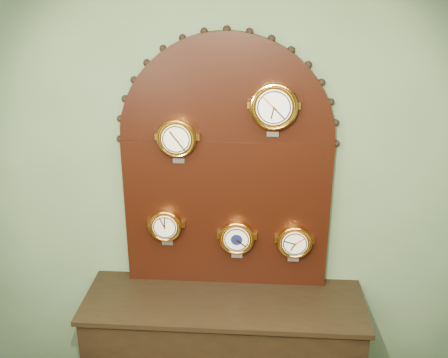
# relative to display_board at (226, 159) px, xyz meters

# --- Properties ---
(wall_back) EXTENTS (4.00, 0.00, 4.00)m
(wall_back) POSITION_rel_display_board_xyz_m (0.00, 0.05, -0.23)
(wall_back) COLOR #4D6646
(wall_back) RESTS_ON ground
(display_board) EXTENTS (1.26, 0.06, 1.53)m
(display_board) POSITION_rel_display_board_xyz_m (0.00, 0.00, 0.00)
(display_board) COLOR black
(display_board) RESTS_ON shop_counter
(roman_clock) EXTENTS (0.22, 0.08, 0.27)m
(roman_clock) POSITION_rel_display_board_xyz_m (-0.27, -0.07, 0.14)
(roman_clock) COLOR gold
(roman_clock) RESTS_ON display_board
(arabic_clock) EXTENTS (0.26, 0.08, 0.31)m
(arabic_clock) POSITION_rel_display_board_xyz_m (0.26, -0.07, 0.32)
(arabic_clock) COLOR gold
(arabic_clock) RESTS_ON display_board
(hygrometer) EXTENTS (0.19, 0.08, 0.25)m
(hygrometer) POSITION_rel_display_board_xyz_m (-0.35, -0.07, -0.40)
(hygrometer) COLOR gold
(hygrometer) RESTS_ON display_board
(barometer) EXTENTS (0.21, 0.08, 0.26)m
(barometer) POSITION_rel_display_board_xyz_m (0.07, -0.07, -0.46)
(barometer) COLOR gold
(barometer) RESTS_ON display_board
(tide_clock) EXTENTS (0.20, 0.08, 0.25)m
(tide_clock) POSITION_rel_display_board_xyz_m (0.40, -0.07, -0.48)
(tide_clock) COLOR gold
(tide_clock) RESTS_ON display_board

